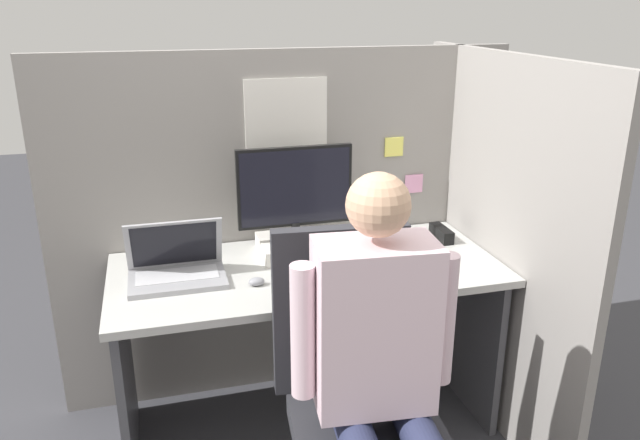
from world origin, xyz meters
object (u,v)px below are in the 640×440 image
at_px(coffee_mug, 364,240).
at_px(monitor, 295,193).
at_px(carrot_toy, 415,275).
at_px(person, 383,366).
at_px(paper_box, 296,246).
at_px(office_chair, 357,395).
at_px(laptop, 177,268).
at_px(stapler, 441,233).

bearing_deg(coffee_mug, monitor, 171.71).
bearing_deg(carrot_toy, person, -121.63).
height_order(paper_box, monitor, monitor).
distance_m(paper_box, person, 0.91).
xyz_separation_m(carrot_toy, office_chair, (-0.34, -0.36, -0.21)).
bearing_deg(paper_box, carrot_toy, -45.80).
distance_m(laptop, person, 0.93).
bearing_deg(laptop, carrot_toy, -15.56).
bearing_deg(carrot_toy, office_chair, -133.37).
xyz_separation_m(monitor, person, (0.04, -0.91, -0.24)).
height_order(stapler, person, person).
distance_m(paper_box, stapler, 0.64).
height_order(carrot_toy, coffee_mug, coffee_mug).
bearing_deg(paper_box, monitor, 90.00).
relative_size(monitor, coffee_mug, 5.15).
bearing_deg(stapler, monitor, 178.25).
bearing_deg(stapler, coffee_mug, -176.57).
distance_m(monitor, laptop, 0.55).
relative_size(laptop, office_chair, 0.34).
relative_size(paper_box, monitor, 0.63).
distance_m(laptop, office_chair, 0.82).
bearing_deg(laptop, person, -55.77).
bearing_deg(stapler, paper_box, 178.49).
bearing_deg(office_chair, person, -84.67).
height_order(office_chair, coffee_mug, office_chair).
bearing_deg(carrot_toy, stapler, 52.31).
distance_m(stapler, coffee_mug, 0.36).
distance_m(monitor, person, 0.94).
distance_m(carrot_toy, person, 0.63).
relative_size(paper_box, carrot_toy, 2.21).
relative_size(laptop, stapler, 2.28).
relative_size(carrot_toy, coffee_mug, 1.48).
bearing_deg(stapler, office_chair, -130.67).
relative_size(paper_box, coffee_mug, 3.27).
bearing_deg(paper_box, stapler, -1.51).
xyz_separation_m(paper_box, stapler, (0.64, -0.02, -0.00)).
height_order(monitor, coffee_mug, monitor).
distance_m(stapler, office_chair, 0.98).
relative_size(carrot_toy, office_chair, 0.13).
xyz_separation_m(carrot_toy, coffee_mug, (-0.08, 0.34, 0.02)).
relative_size(paper_box, laptop, 0.84).
relative_size(stapler, person, 0.12).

